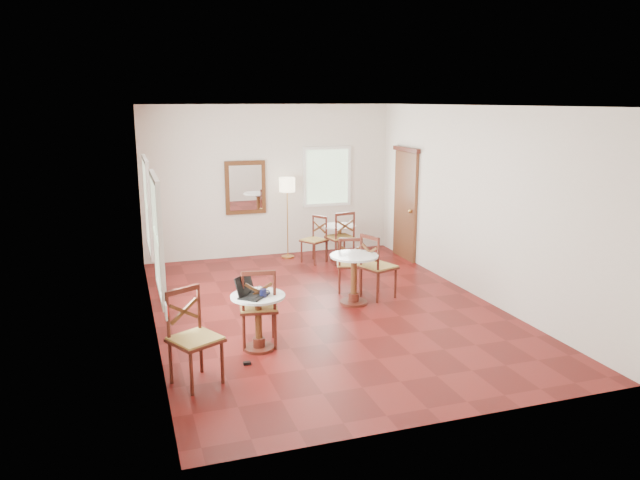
% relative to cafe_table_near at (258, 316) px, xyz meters
% --- Properties ---
extents(ground, '(7.00, 7.00, 0.00)m').
position_rel_cafe_table_near_xyz_m(ground, '(1.30, 1.19, -0.45)').
color(ground, '#5D1210').
rests_on(ground, ground).
extents(room_shell, '(5.02, 7.02, 3.01)m').
position_rel_cafe_table_near_xyz_m(room_shell, '(1.24, 1.46, 1.44)').
color(room_shell, silver).
rests_on(room_shell, ground).
extents(cafe_table_near, '(0.68, 0.68, 0.72)m').
position_rel_cafe_table_near_xyz_m(cafe_table_near, '(0.00, 0.00, 0.00)').
color(cafe_table_near, '#4B1C12').
rests_on(cafe_table_near, ground).
extents(cafe_table_mid, '(0.74, 0.74, 0.78)m').
position_rel_cafe_table_near_xyz_m(cafe_table_mid, '(1.78, 1.27, 0.04)').
color(cafe_table_mid, '#4B1C12').
rests_on(cafe_table_mid, ground).
extents(cafe_table_back, '(0.65, 0.65, 0.69)m').
position_rel_cafe_table_near_xyz_m(cafe_table_back, '(2.49, 3.85, -0.02)').
color(cafe_table_back, '#4B1C12').
rests_on(cafe_table_back, ground).
extents(chair_near_a, '(0.55, 0.55, 1.04)m').
position_rel_cafe_table_near_xyz_m(chair_near_a, '(0.04, 0.14, 0.07)').
color(chair_near_a, '#4B1C12').
rests_on(chair_near_a, ground).
extents(chair_near_b, '(0.66, 0.66, 1.07)m').
position_rel_cafe_table_near_xyz_m(chair_near_b, '(-0.88, -0.68, 0.09)').
color(chair_near_b, '#4B1C12').
rests_on(chair_near_b, ground).
extents(chair_mid_a, '(0.55, 0.55, 0.93)m').
position_rel_cafe_table_near_xyz_m(chair_mid_a, '(1.95, 1.88, 0.02)').
color(chair_mid_a, '#4B1C12').
rests_on(chair_mid_a, ground).
extents(chair_mid_b, '(0.61, 0.61, 1.04)m').
position_rel_cafe_table_near_xyz_m(chair_mid_b, '(2.24, 1.43, 0.07)').
color(chair_mid_b, '#4B1C12').
rests_on(chair_mid_b, ground).
extents(chair_back_a, '(0.53, 0.53, 1.02)m').
position_rel_cafe_table_near_xyz_m(chair_back_a, '(2.43, 3.61, 0.06)').
color(chair_back_a, '#4B1C12').
rests_on(chair_back_a, ground).
extents(chair_back_b, '(0.57, 0.57, 0.90)m').
position_rel_cafe_table_near_xyz_m(chair_back_b, '(1.97, 3.83, 0.00)').
color(chair_back_b, '#4B1C12').
rests_on(chair_back_b, ground).
extents(floor_lamp, '(0.31, 0.31, 1.60)m').
position_rel_cafe_table_near_xyz_m(floor_lamp, '(1.57, 4.34, 0.91)').
color(floor_lamp, '#BF8C3F').
rests_on(floor_lamp, ground).
extents(laptop, '(0.47, 0.47, 0.26)m').
position_rel_cafe_table_near_xyz_m(laptop, '(-0.10, -0.02, 0.34)').
color(laptop, black).
rests_on(laptop, cafe_table_near).
extents(mouse, '(0.11, 0.08, 0.04)m').
position_rel_cafe_table_near_xyz_m(mouse, '(-0.05, 0.06, 0.29)').
color(mouse, black).
rests_on(mouse, cafe_table_near).
extents(navy_mug, '(0.13, 0.08, 0.10)m').
position_rel_cafe_table_near_xyz_m(navy_mug, '(0.05, -0.09, 0.32)').
color(navy_mug, black).
rests_on(navy_mug, cafe_table_near).
extents(water_glass, '(0.07, 0.07, 0.11)m').
position_rel_cafe_table_near_xyz_m(water_glass, '(0.02, -0.02, 0.33)').
color(water_glass, white).
rests_on(water_glass, cafe_table_near).
extents(power_adapter, '(0.09, 0.05, 0.04)m').
position_rel_cafe_table_near_xyz_m(power_adapter, '(-0.24, -0.40, -0.43)').
color(power_adapter, black).
rests_on(power_adapter, ground).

